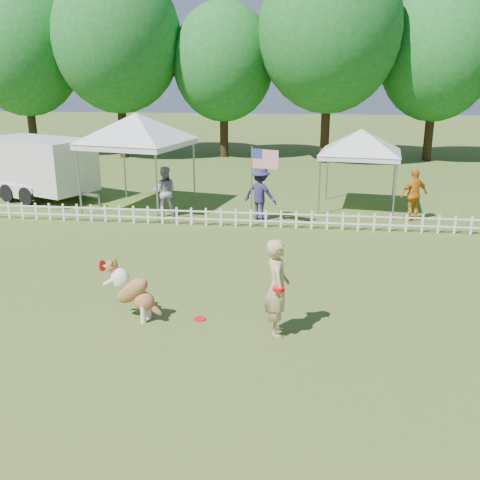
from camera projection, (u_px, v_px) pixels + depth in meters
The scene contains 17 objects.
ground at pixel (204, 318), 11.13m from camera, with size 120.00×120.00×0.00m, color #37581B.
picket_fence at pixel (243, 218), 17.67m from camera, with size 22.00×0.08×0.60m, color white, non-canonical shape.
handler at pixel (277, 288), 10.17m from camera, with size 0.70×0.46×1.93m, color tan.
dog at pixel (133, 291), 10.90m from camera, with size 1.21×0.40×1.25m, color brown, non-canonical shape.
frisbee_on_turf at pixel (200, 319), 11.05m from camera, with size 0.24×0.24×0.02m, color red.
canopy_tent_left at pixel (138, 163), 19.64m from camera, with size 3.35×3.35×3.46m, color silver, non-canonical shape.
canopy_tent_right at pixel (359, 170), 19.73m from camera, with size 2.80×2.80×2.90m, color silver, non-canonical shape.
cargo_trailer at pixel (39, 168), 21.50m from camera, with size 5.62×2.47×2.47m, color silver, non-canonical shape.
flag_pole at pixel (252, 187), 17.51m from camera, with size 1.01×0.11×2.63m, color gray, non-canonical shape.
spectator_a at pixel (165, 191), 18.90m from camera, with size 0.86×0.67×1.77m, color #99989D.
spectator_b at pixel (260, 194), 18.33m from camera, with size 1.20×0.69×1.86m, color #292652.
spectator_c at pixel (414, 195), 18.27m from camera, with size 1.07×0.44×1.82m, color orange.
tree_far_left at pixel (25, 63), 32.11m from camera, with size 6.60×6.60×11.00m, color #19591F, non-canonical shape.
tree_left at pixel (118, 53), 30.78m from camera, with size 7.40×7.40×12.00m, color #19591F, non-canonical shape.
tree_center_left at pixel (224, 73), 31.35m from camera, with size 6.00×6.00×9.80m, color #19591F, non-canonical shape.
tree_center_right at pixel (329, 46), 28.80m from camera, with size 7.60×7.60×12.60m, color #19591F, non-canonical shape.
tree_right at pixel (436, 68), 29.85m from camera, with size 6.20×6.20×10.40m, color #19591F, non-canonical shape.
Camera 1 is at (2.00, -9.98, 4.86)m, focal length 40.00 mm.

